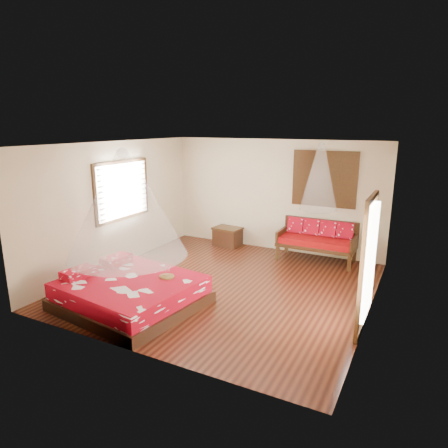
% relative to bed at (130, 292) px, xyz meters
% --- Properties ---
extents(room, '(5.54, 5.54, 2.84)m').
position_rel_bed_xyz_m(room, '(1.08, 1.60, 1.15)').
color(room, black).
rests_on(room, ground).
extents(bed, '(2.50, 2.31, 0.65)m').
position_rel_bed_xyz_m(bed, '(0.00, 0.00, 0.00)').
color(bed, black).
rests_on(bed, floor).
extents(daybed, '(1.78, 0.79, 0.94)m').
position_rel_bed_xyz_m(daybed, '(2.32, 3.98, 0.27)').
color(daybed, black).
rests_on(daybed, floor).
extents(storage_chest, '(0.76, 0.59, 0.49)m').
position_rel_bed_xyz_m(storage_chest, '(-0.10, 4.05, -0.00)').
color(storage_chest, black).
rests_on(storage_chest, floor).
extents(shutter_panel, '(1.52, 0.06, 1.32)m').
position_rel_bed_xyz_m(shutter_panel, '(2.32, 4.31, 1.65)').
color(shutter_panel, black).
rests_on(shutter_panel, wall_back).
extents(window_left, '(0.10, 1.74, 1.34)m').
position_rel_bed_xyz_m(window_left, '(-1.63, 1.80, 1.45)').
color(window_left, black).
rests_on(window_left, wall_left).
extents(glazed_door, '(0.08, 1.02, 2.16)m').
position_rel_bed_xyz_m(glazed_door, '(3.80, 1.00, 0.82)').
color(glazed_door, black).
rests_on(glazed_door, floor).
extents(wine_tray, '(0.27, 0.27, 0.22)m').
position_rel_bed_xyz_m(wine_tray, '(0.54, 0.38, 0.31)').
color(wine_tray, brown).
rests_on(wine_tray, bed).
extents(mosquito_net_main, '(2.04, 2.04, 1.80)m').
position_rel_bed_xyz_m(mosquito_net_main, '(0.02, -0.00, 1.60)').
color(mosquito_net_main, white).
rests_on(mosquito_net_main, ceiling).
extents(mosquito_net_daybed, '(0.84, 0.84, 1.50)m').
position_rel_bed_xyz_m(mosquito_net_daybed, '(2.32, 3.85, 1.75)').
color(mosquito_net_daybed, white).
rests_on(mosquito_net_daybed, ceiling).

